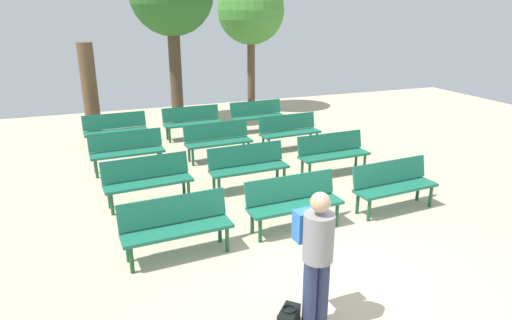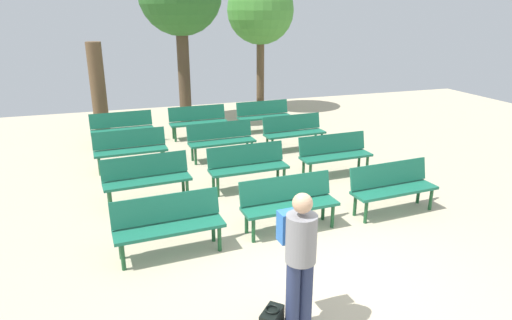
{
  "view_description": "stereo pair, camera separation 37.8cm",
  "coord_description": "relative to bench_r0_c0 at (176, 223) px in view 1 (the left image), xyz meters",
  "views": [
    {
      "loc": [
        -3.06,
        -4.43,
        3.47
      ],
      "look_at": [
        0.0,
        3.59,
        0.55
      ],
      "focal_mm": 31.38,
      "sensor_mm": 36.0,
      "label": 1
    },
    {
      "loc": [
        -2.7,
        -4.56,
        3.47
      ],
      "look_at": [
        0.0,
        3.59,
        0.55
      ],
      "focal_mm": 31.38,
      "sensor_mm": 36.0,
      "label": 2
    }
  ],
  "objects": [
    {
      "name": "bench_r3_c1",
      "position": [
        1.67,
        6.11,
        0.0
      ],
      "size": [
        1.61,
        0.53,
        0.87
      ],
      "rotation": [
        0.0,
        0.0,
        0.03
      ],
      "color": "#19664C",
      "rests_on": "ground_plane"
    },
    {
      "name": "bench_r0_c0",
      "position": [
        0.0,
        0.0,
        0.0
      ],
      "size": [
        1.63,
        0.58,
        0.87
      ],
      "rotation": [
        0.0,
        0.0,
        0.06
      ],
      "color": "#19664C",
      "rests_on": "ground_plane"
    },
    {
      "name": "bench_r2_c0",
      "position": [
        -0.3,
        4.02,
        0.0
      ],
      "size": [
        1.62,
        0.56,
        0.87
      ],
      "rotation": [
        0.0,
        0.0,
        0.05
      ],
      "color": "#19664C",
      "rests_on": "ground_plane"
    },
    {
      "name": "bench_r1_c2",
      "position": [
        3.9,
        2.23,
        0.0
      ],
      "size": [
        1.62,
        0.55,
        0.87
      ],
      "rotation": [
        0.0,
        0.0,
        0.04
      ],
      "color": "#19664C",
      "rests_on": "ground_plane"
    },
    {
      "name": "bench_r3_c2",
      "position": [
        3.65,
        6.19,
        0.0
      ],
      "size": [
        1.62,
        0.54,
        0.87
      ],
      "rotation": [
        0.0,
        0.0,
        0.04
      ],
      "color": "#19664C",
      "rests_on": "ground_plane"
    },
    {
      "name": "bench_r2_c1",
      "position": [
        1.82,
        4.06,
        0.0
      ],
      "size": [
        1.62,
        0.56,
        0.87
      ],
      "rotation": [
        0.0,
        0.0,
        0.05
      ],
      "color": "#19664C",
      "rests_on": "ground_plane"
    },
    {
      "name": "ground_plane",
      "position": [
        2.06,
        -1.45,
        -0.5
      ],
      "size": [
        24.0,
        24.0,
        0.0
      ],
      "primitive_type": "plane",
      "color": "#BCAD8E"
    },
    {
      "name": "bench_r3_c0",
      "position": [
        -0.39,
        5.97,
        0.0
      ],
      "size": [
        1.62,
        0.56,
        0.87
      ],
      "rotation": [
        0.0,
        0.0,
        0.05
      ],
      "color": "#19664C",
      "rests_on": "ground_plane"
    },
    {
      "name": "bench_r1_c0",
      "position": [
        -0.13,
        2.02,
        0.0
      ],
      "size": [
        1.63,
        0.61,
        0.87
      ],
      "rotation": [
        0.0,
        0.0,
        0.08
      ],
      "color": "#19664C",
      "rests_on": "ground_plane"
    },
    {
      "name": "bench_r2_c2",
      "position": [
        3.77,
        4.23,
        0.0
      ],
      "size": [
        1.63,
        0.58,
        0.87
      ],
      "rotation": [
        0.0,
        0.0,
        0.06
      ],
      "color": "#19664C",
      "rests_on": "ground_plane"
    },
    {
      "name": "bench_r0_c2",
      "position": [
        3.97,
        0.2,
        0.0
      ],
      "size": [
        1.63,
        0.59,
        0.87
      ],
      "rotation": [
        0.0,
        0.0,
        0.07
      ],
      "color": "#19664C",
      "rests_on": "ground_plane"
    },
    {
      "name": "visitor_with_backpack",
      "position": [
        1.16,
        -2.08,
        0.43
      ],
      "size": [
        0.36,
        0.54,
        1.65
      ],
      "rotation": [
        0.0,
        0.0,
        3.2
      ],
      "color": "navy",
      "rests_on": "ground_plane"
    },
    {
      "name": "tree_1",
      "position": [
        4.53,
        9.09,
        2.87
      ],
      "size": [
        2.27,
        2.27,
        4.54
      ],
      "color": "brown",
      "rests_on": "ground_plane"
    },
    {
      "name": "handbag",
      "position": [
        0.85,
        -2.09,
        -0.37
      ],
      "size": [
        0.35,
        0.36,
        0.29
      ],
      "color": "black",
      "rests_on": "ground_plane"
    },
    {
      "name": "tree_2",
      "position": [
        -0.91,
        7.15,
        0.8
      ],
      "size": [
        0.41,
        0.41,
        2.62
      ],
      "color": "brown",
      "rests_on": "ground_plane"
    },
    {
      "name": "bench_r1_c1",
      "position": [
        1.87,
        2.08,
        0.0
      ],
      "size": [
        1.62,
        0.55,
        0.87
      ],
      "rotation": [
        0.0,
        0.0,
        0.04
      ],
      "color": "#19664C",
      "rests_on": "ground_plane"
    },
    {
      "name": "bench_r0_c1",
      "position": [
        1.97,
        0.16,
        0.0
      ],
      "size": [
        1.62,
        0.55,
        0.87
      ],
      "rotation": [
        0.0,
        0.0,
        0.04
      ],
      "color": "#19664C",
      "rests_on": "ground_plane"
    }
  ]
}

